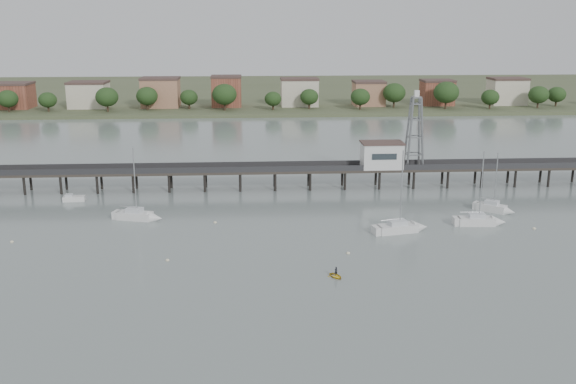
% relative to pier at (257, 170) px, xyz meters
% --- Properties ---
extents(ground_plane, '(500.00, 500.00, 0.00)m').
position_rel_pier_xyz_m(ground_plane, '(0.00, -60.00, -3.79)').
color(ground_plane, slate).
rests_on(ground_plane, ground).
extents(pier, '(150.00, 5.00, 5.50)m').
position_rel_pier_xyz_m(pier, '(0.00, 0.00, 0.00)').
color(pier, '#2D2823').
rests_on(pier, ground).
extents(pier_building, '(8.40, 5.40, 5.30)m').
position_rel_pier_xyz_m(pier_building, '(25.00, 0.00, 2.87)').
color(pier_building, silver).
rests_on(pier_building, ground).
extents(lattice_tower, '(3.20, 3.20, 15.50)m').
position_rel_pier_xyz_m(lattice_tower, '(31.50, 0.00, 7.31)').
color(lattice_tower, slate).
rests_on(lattice_tower, ground).
extents(sailboat_e, '(6.34, 5.77, 11.14)m').
position_rel_pier_xyz_m(sailboat_e, '(41.83, -19.03, -3.14)').
color(sailboat_e, silver).
rests_on(sailboat_e, ground).
extents(sailboat_d, '(8.04, 2.77, 13.11)m').
position_rel_pier_xyz_m(sailboat_d, '(36.90, -26.10, -3.15)').
color(sailboat_d, silver).
rests_on(sailboat_d, ground).
extents(sailboat_b, '(8.26, 4.36, 13.13)m').
position_rel_pier_xyz_m(sailboat_b, '(-19.96, -19.86, -3.15)').
color(sailboat_b, silver).
rests_on(sailboat_b, ground).
extents(sailboat_c, '(8.86, 4.28, 14.05)m').
position_rel_pier_xyz_m(sailboat_c, '(23.12, -28.80, -3.16)').
color(sailboat_c, silver).
rests_on(sailboat_c, ground).
extents(white_tender, '(4.09, 1.97, 1.54)m').
position_rel_pier_xyz_m(white_tender, '(-34.60, -7.06, -3.32)').
color(white_tender, silver).
rests_on(white_tender, ground).
extents(yellow_dinghy, '(1.70, 1.20, 2.33)m').
position_rel_pier_xyz_m(yellow_dinghy, '(9.55, -47.03, -3.79)').
color(yellow_dinghy, gold).
rests_on(yellow_dinghy, ground).
extents(dinghy_occupant, '(0.86, 1.30, 0.29)m').
position_rel_pier_xyz_m(dinghy_occupant, '(9.55, -47.03, -3.79)').
color(dinghy_occupant, black).
rests_on(dinghy_occupant, ground).
extents(mooring_buoys, '(82.78, 17.86, 0.39)m').
position_rel_pier_xyz_m(mooring_buoys, '(-0.33, -31.86, -3.71)').
color(mooring_buoys, beige).
rests_on(mooring_buoys, ground).
extents(far_shore, '(500.00, 170.00, 10.40)m').
position_rel_pier_xyz_m(far_shore, '(0.36, 179.58, -2.85)').
color(far_shore, '#475133').
rests_on(far_shore, ground).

